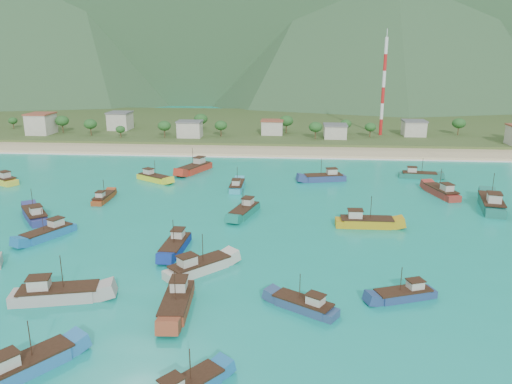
# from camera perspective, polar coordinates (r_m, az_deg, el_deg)

# --- Properties ---
(ground) EXTENTS (600.00, 600.00, 0.00)m
(ground) POSITION_cam_1_polar(r_m,az_deg,el_deg) (92.92, 0.75, -4.83)
(ground) COLOR #0C8575
(ground) RESTS_ON ground
(beach) EXTENTS (400.00, 18.00, 1.20)m
(beach) POSITION_cam_1_polar(r_m,az_deg,el_deg) (169.07, 2.66, 4.61)
(beach) COLOR beige
(beach) RESTS_ON ground
(land) EXTENTS (400.00, 110.00, 2.40)m
(land) POSITION_cam_1_polar(r_m,az_deg,el_deg) (229.19, 3.26, 7.55)
(land) COLOR #385123
(land) RESTS_ON ground
(surf_line) EXTENTS (400.00, 2.50, 0.08)m
(surf_line) POSITION_cam_1_polar(r_m,az_deg,el_deg) (159.76, 2.52, 3.95)
(surf_line) COLOR white
(surf_line) RESTS_ON ground
(village) EXTENTS (217.95, 31.27, 7.61)m
(village) POSITION_cam_1_polar(r_m,az_deg,el_deg) (192.33, 4.33, 7.34)
(village) COLOR beige
(village) RESTS_ON ground
(vegetation) EXTENTS (275.94, 25.55, 9.35)m
(vegetation) POSITION_cam_1_polar(r_m,az_deg,el_deg) (192.59, 5.03, 7.47)
(vegetation) COLOR #235623
(vegetation) RESTS_ON ground
(radio_tower) EXTENTS (1.20, 1.20, 36.16)m
(radio_tower) POSITION_cam_1_polar(r_m,az_deg,el_deg) (197.79, 14.36, 11.53)
(radio_tower) COLOR red
(radio_tower) RESTS_ON ground
(boat_0) EXTENTS (2.67, 8.77, 5.17)m
(boat_0) POSITION_cam_1_polar(r_m,az_deg,el_deg) (118.41, -17.03, -0.69)
(boat_0) COLOR #923C1A
(boat_0) RESTS_ON ground
(boat_1) EXTENTS (10.07, 8.00, 5.95)m
(boat_1) POSITION_cam_1_polar(r_m,az_deg,el_deg) (133.41, -11.63, 1.56)
(boat_1) COLOR yellow
(boat_1) RESTS_ON ground
(boat_2) EXTENTS (10.13, 3.93, 5.84)m
(boat_2) POSITION_cam_1_polar(r_m,az_deg,el_deg) (140.50, 18.08, 1.81)
(boat_2) COLOR #1B6254
(boat_2) RESTS_ON ground
(boat_3) EXTENTS (12.19, 6.10, 6.92)m
(boat_3) POSITION_cam_1_polar(r_m,az_deg,el_deg) (74.29, -21.76, -10.82)
(boat_3) COLOR #A79E98
(boat_3) RESTS_ON ground
(boat_5) EXTENTS (9.13, 7.00, 5.35)m
(boat_5) POSITION_cam_1_polar(r_m,az_deg,el_deg) (67.30, 5.51, -12.82)
(boat_5) COLOR navy
(boat_5) RESTS_ON ground
(boat_6) EXTENTS (4.00, 11.26, 6.54)m
(boat_6) POSITION_cam_1_polar(r_m,az_deg,el_deg) (68.00, -9.02, -12.43)
(boat_6) COLOR brown
(boat_6) RESTS_ON ground
(boat_7) EXTENTS (6.91, 14.30, 8.13)m
(boat_7) POSITION_cam_1_polar(r_m,az_deg,el_deg) (118.51, 25.30, -1.25)
(boat_7) COLOR #1A6659
(boat_7) RESTS_ON ground
(boat_9) EXTENTS (3.48, 10.51, 6.15)m
(boat_9) POSITION_cam_1_polar(r_m,az_deg,el_deg) (86.52, -9.19, -6.13)
(boat_9) COLOR navy
(boat_9) RESTS_ON ground
(boat_11) EXTENTS (7.37, 10.54, 6.08)m
(boat_11) POSITION_cam_1_polar(r_m,az_deg,el_deg) (98.75, -22.67, -4.40)
(boat_11) COLOR #1B69A7
(boat_11) RESTS_ON ground
(boat_12) EXTENTS (5.83, 11.01, 6.24)m
(boat_12) POSITION_cam_1_polar(r_m,az_deg,el_deg) (103.46, -1.32, -2.22)
(boat_12) COLOR #137562
(boat_12) RESTS_ON ground
(boat_14) EXTENTS (9.94, 10.07, 6.46)m
(boat_14) POSITION_cam_1_polar(r_m,az_deg,el_deg) (77.80, -6.57, -8.56)
(boat_14) COLOR #BDB8AA
(boat_14) RESTS_ON ground
(boat_15) EXTENTS (11.23, 3.44, 6.61)m
(boat_15) POSITION_cam_1_polar(r_m,az_deg,el_deg) (98.73, 12.40, -3.46)
(boat_15) COLOR #B78E15
(boat_15) RESTS_ON ground
(boat_16) EXTENTS (11.22, 8.42, 6.55)m
(boat_16) POSITION_cam_1_polar(r_m,az_deg,el_deg) (144.18, -27.12, 1.23)
(boat_16) COLOR yellow
(boat_16) RESTS_ON ground
(boat_17) EXTENTS (8.14, 12.96, 7.38)m
(boat_17) POSITION_cam_1_polar(r_m,az_deg,el_deg) (141.47, -6.98, 2.69)
(boat_17) COLOR #B72F1D
(boat_17) RESTS_ON ground
(boat_18) EXTENTS (6.30, 11.89, 6.74)m
(boat_18) POSITION_cam_1_polar(r_m,az_deg,el_deg) (124.82, 20.42, -0.03)
(boat_18) COLOR maroon
(boat_18) RESTS_ON ground
(boat_20) EXTENTS (9.46, 10.83, 6.59)m
(boat_20) POSITION_cam_1_polar(r_m,az_deg,el_deg) (110.12, -23.95, -2.47)
(boat_20) COLOR navy
(boat_20) RESTS_ON ground
(boat_21) EXTENTS (9.09, 5.50, 5.16)m
(boat_21) POSITION_cam_1_polar(r_m,az_deg,el_deg) (72.61, 16.57, -11.22)
(boat_21) COLOR navy
(boat_21) RESTS_ON ground
(boat_22) EXTENTS (8.69, 10.33, 6.21)m
(boat_22) POSITION_cam_1_polar(r_m,az_deg,el_deg) (60.65, -24.83, -17.67)
(boat_22) COLOR #266BAC
(boat_22) RESTS_ON ground
(boat_23) EXTENTS (11.42, 5.70, 6.48)m
(boat_23) POSITION_cam_1_polar(r_m,az_deg,el_deg) (131.62, 7.78, 1.60)
(boat_23) COLOR navy
(boat_23) RESTS_ON ground
(boat_25) EXTENTS (2.91, 9.81, 5.79)m
(boat_25) POSITION_cam_1_polar(r_m,az_deg,el_deg) (122.82, -2.18, 0.64)
(boat_25) COLOR teal
(boat_25) RESTS_ON ground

